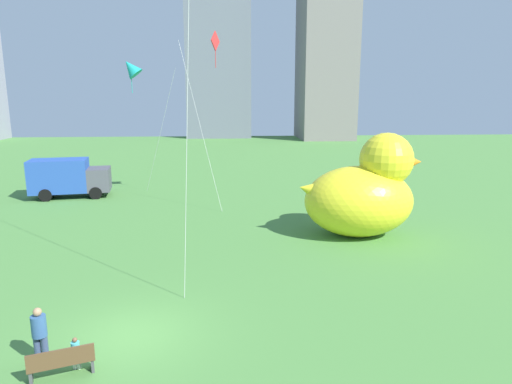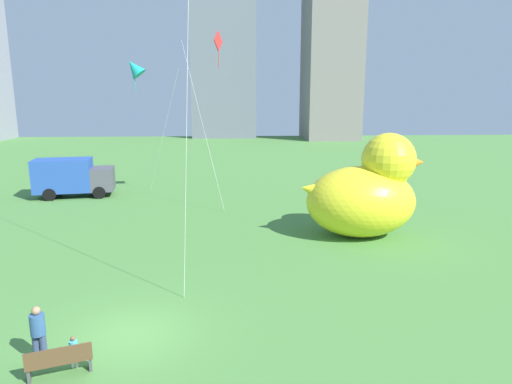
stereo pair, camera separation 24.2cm
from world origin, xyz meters
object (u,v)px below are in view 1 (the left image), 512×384
person_child (76,352)px  giant_inflatable_duck (363,193)px  box_truck (69,178)px  kite_teal (131,68)px  person_adult (39,333)px  kite_red (214,49)px  park_bench (61,362)px

person_child → giant_inflatable_duck: bearing=45.3°
box_truck → kite_teal: (5.20, -1.06, 7.84)m
box_truck → kite_teal: bearing=-11.5°
person_adult → kite_teal: kite_teal is taller
giant_inflatable_duck → kite_red: size_ratio=0.58×
box_truck → kite_teal: kite_teal is taller
kite_teal → person_adult: bearing=-87.0°
person_child → kite_teal: size_ratio=0.09×
kite_red → park_bench: bearing=-100.9°
park_bench → kite_teal: bearing=95.1°
park_bench → kite_teal: 23.38m
kite_red → person_child: bearing=-100.3°
person_adult → person_child: (1.09, -0.38, -0.40)m
park_bench → person_adult: (-0.83, 0.78, 0.45)m
person_adult → kite_red: 21.87m
person_adult → kite_red: (4.65, 19.14, 9.51)m
person_adult → giant_inflatable_duck: bearing=41.7°
person_adult → box_truck: bearing=106.1°
giant_inflatable_duck → box_truck: bearing=150.8°
kite_red → kite_teal: bearing=163.9°
giant_inflatable_duck → kite_teal: kite_teal is taller
person_adult → giant_inflatable_duck: 17.01m
park_bench → person_child: person_child is taller
person_adult → kite_teal: size_ratio=0.17×
giant_inflatable_duck → kite_teal: size_ratio=0.67×
kite_red → person_adult: bearing=-103.7°
park_bench → kite_red: kite_red is taller
giant_inflatable_duck → box_truck: size_ratio=1.14×
box_truck → kite_red: bearing=-13.9°
park_bench → giant_inflatable_duck: giant_inflatable_duck is taller
giant_inflatable_duck → park_bench: bearing=-134.4°
park_bench → person_adult: size_ratio=1.04×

